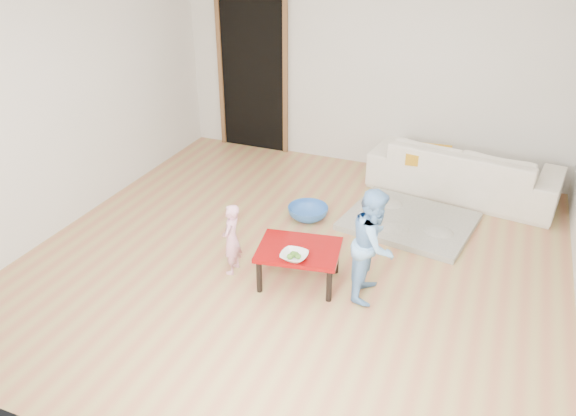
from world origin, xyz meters
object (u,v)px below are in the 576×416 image
Objects in this scene: sofa at (464,169)px; red_table at (299,265)px; bowl at (294,256)px; child_blue at (373,244)px; basin at (308,212)px; child_pink at (232,239)px.

sofa reaches higher than red_table.
red_table is at bearing 72.51° from sofa.
bowl reaches higher than red_table.
sofa is at bearing -14.12° from child_blue.
basin is (-0.36, 1.32, -0.32)m from bowl.
red_table is 1.04× the size of child_pink.
child_blue is (-0.49, -2.33, 0.20)m from sofa.
bowl is (-1.11, -2.58, 0.08)m from sofa.
basin is (-0.34, 1.14, -0.11)m from red_table.
basin is at bearing 105.23° from bowl.
child_blue reaches higher than basin.
sofa is 9.16× the size of bowl.
child_pink is at bearing 171.01° from bowl.
child_pink is 1.57× the size of basin.
bowl is at bearing 110.51° from child_blue.
child_pink reaches higher than red_table.
sofa is at bearing 66.69° from bowl.
basin is at bearing 106.33° from red_table.
bowl is 1.41m from basin.
sofa is 2.94× the size of red_table.
bowl is at bearing -74.77° from basin.
child_blue is at bearing 22.63° from bowl.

